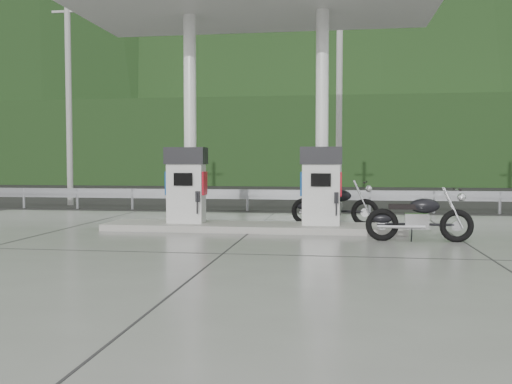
# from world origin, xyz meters

# --- Properties ---
(ground) EXTENTS (160.00, 160.00, 0.00)m
(ground) POSITION_xyz_m (0.00, 0.00, 0.00)
(ground) COLOR black
(ground) RESTS_ON ground
(forecourt_apron) EXTENTS (18.00, 14.00, 0.02)m
(forecourt_apron) POSITION_xyz_m (0.00, 0.00, 0.01)
(forecourt_apron) COLOR slate
(forecourt_apron) RESTS_ON ground
(pump_island) EXTENTS (7.00, 1.40, 0.15)m
(pump_island) POSITION_xyz_m (0.00, 2.50, 0.10)
(pump_island) COLOR #98958E
(pump_island) RESTS_ON forecourt_apron
(gas_pump_left) EXTENTS (0.95, 0.55, 1.80)m
(gas_pump_left) POSITION_xyz_m (-1.60, 2.50, 1.07)
(gas_pump_left) COLOR silver
(gas_pump_left) RESTS_ON pump_island
(gas_pump_right) EXTENTS (0.95, 0.55, 1.80)m
(gas_pump_right) POSITION_xyz_m (1.60, 2.50, 1.07)
(gas_pump_right) COLOR silver
(gas_pump_right) RESTS_ON pump_island
(canopy_column_left) EXTENTS (0.30, 0.30, 5.00)m
(canopy_column_left) POSITION_xyz_m (-1.60, 2.90, 2.67)
(canopy_column_left) COLOR white
(canopy_column_left) RESTS_ON pump_island
(canopy_column_right) EXTENTS (0.30, 0.30, 5.00)m
(canopy_column_right) POSITION_xyz_m (1.60, 2.90, 2.67)
(canopy_column_right) COLOR white
(canopy_column_right) RESTS_ON pump_island
(guardrail) EXTENTS (26.00, 0.16, 1.42)m
(guardrail) POSITION_xyz_m (0.00, 8.00, 0.71)
(guardrail) COLOR gray
(guardrail) RESTS_ON ground
(road) EXTENTS (60.00, 7.00, 0.01)m
(road) POSITION_xyz_m (0.00, 11.50, 0.00)
(road) COLOR black
(road) RESTS_ON ground
(utility_pole_a) EXTENTS (0.22, 0.22, 8.00)m
(utility_pole_a) POSITION_xyz_m (-8.00, 9.50, 4.00)
(utility_pole_a) COLOR #999993
(utility_pole_a) RESTS_ON ground
(utility_pole_b) EXTENTS (0.22, 0.22, 8.00)m
(utility_pole_b) POSITION_xyz_m (2.00, 9.50, 4.00)
(utility_pole_b) COLOR #999993
(utility_pole_b) RESTS_ON ground
(tree_band) EXTENTS (80.00, 6.00, 6.00)m
(tree_band) POSITION_xyz_m (0.00, 30.00, 3.00)
(tree_band) COLOR black
(tree_band) RESTS_ON ground
(forested_hills) EXTENTS (100.00, 40.00, 140.00)m
(forested_hills) POSITION_xyz_m (0.00, 60.00, 0.00)
(forested_hills) COLOR black
(forested_hills) RESTS_ON ground
(motorcycle_left) EXTENTS (2.14, 0.91, 0.98)m
(motorcycle_left) POSITION_xyz_m (1.90, 3.86, 0.51)
(motorcycle_left) COLOR black
(motorcycle_left) RESTS_ON forecourt_apron
(motorcycle_right) EXTENTS (1.99, 0.64, 0.94)m
(motorcycle_right) POSITION_xyz_m (3.61, 1.12, 0.49)
(motorcycle_right) COLOR black
(motorcycle_right) RESTS_ON forecourt_apron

